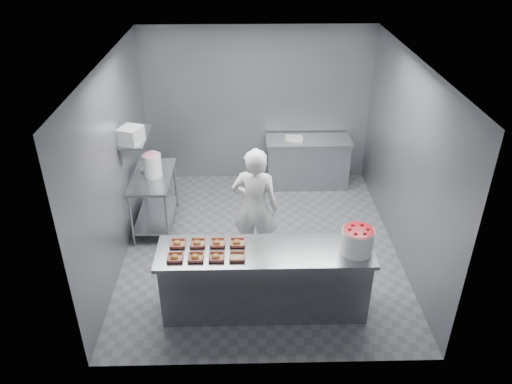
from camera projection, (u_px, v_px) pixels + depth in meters
floor at (261, 245)px, 7.56m from camera, size 4.50×4.50×0.00m
ceiling at (262, 61)px, 6.17m from camera, size 4.50×4.50×0.00m
wall_back at (257, 106)px, 8.81m from camera, size 4.00×0.04×2.80m
wall_left at (116, 164)px, 6.82m from camera, size 0.04×4.50×2.80m
wall_right at (406, 161)px, 6.90m from camera, size 0.04×4.50×2.80m
service_counter at (265, 280)px, 6.16m from camera, size 2.60×0.70×0.90m
prep_table at (154, 193)px, 7.75m from camera, size 0.60×1.20×0.90m
back_counter at (307, 162)px, 9.00m from camera, size 1.50×0.60×0.90m
wall_shelf at (136, 136)px, 7.27m from camera, size 0.35×0.90×0.03m
tray_0 at (175, 257)px, 5.79m from camera, size 0.19×0.18×0.06m
tray_1 at (196, 257)px, 5.79m from camera, size 0.19×0.18×0.06m
tray_2 at (216, 257)px, 5.80m from camera, size 0.19×0.18×0.06m
tray_3 at (237, 257)px, 5.80m from camera, size 0.19×0.18×0.04m
tray_4 at (178, 243)px, 6.03m from camera, size 0.19×0.18×0.06m
tray_5 at (198, 243)px, 6.03m from camera, size 0.19×0.18×0.06m
tray_6 at (217, 243)px, 6.04m from camera, size 0.19×0.18×0.06m
tray_7 at (237, 242)px, 6.04m from camera, size 0.19×0.18×0.06m
worker at (255, 207)px, 6.82m from camera, size 0.72×0.55×1.77m
strawberry_tub at (357, 240)px, 5.84m from camera, size 0.38×0.38×0.32m
glaze_bucket at (152, 165)px, 7.51m from camera, size 0.29×0.28×0.43m
bucket_lid at (150, 169)px, 7.75m from camera, size 0.31×0.31×0.02m
rag at (148, 172)px, 7.68m from camera, size 0.14×0.12×0.02m
appliance at (131, 135)px, 6.97m from camera, size 0.36×0.39×0.24m
paper_stack at (294, 138)px, 8.76m from camera, size 0.33×0.26×0.05m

